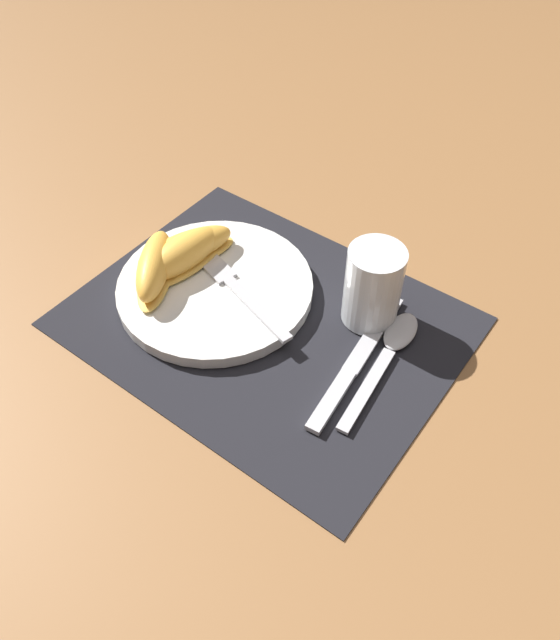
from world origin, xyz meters
The scene contains 10 objects.
ground_plane centered at (0.00, 0.00, 0.00)m, with size 3.00×3.00×0.00m, color olive.
placemat centered at (0.00, 0.00, 0.00)m, with size 0.44×0.34×0.00m.
plate centered at (-0.08, 0.00, 0.01)m, with size 0.24×0.24×0.02m.
juice_glass centered at (0.09, 0.08, 0.05)m, with size 0.07×0.07×0.10m.
knife centered at (0.12, 0.01, 0.01)m, with size 0.04×0.22×0.01m.
spoon centered at (0.14, 0.05, 0.01)m, with size 0.04×0.19×0.01m.
fork centered at (-0.06, 0.01, 0.02)m, with size 0.19×0.08×0.00m.
citrus_wedge_0 centered at (-0.13, 0.01, 0.04)m, with size 0.09×0.14×0.04m.
citrus_wedge_1 centered at (-0.13, 0.00, 0.04)m, with size 0.06×0.13×0.04m.
citrus_wedge_2 centered at (-0.14, -0.04, 0.04)m, with size 0.10×0.12×0.04m.
Camera 1 is at (0.31, -0.39, 0.55)m, focal length 35.00 mm.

